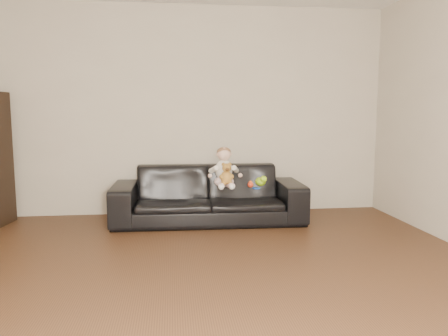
{
  "coord_description": "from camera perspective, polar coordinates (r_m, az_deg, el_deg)",
  "views": [
    {
      "loc": [
        -0.21,
        -2.8,
        1.28
      ],
      "look_at": [
        0.38,
        2.14,
        0.65
      ],
      "focal_mm": 35.0,
      "sensor_mm": 36.0,
      "label": 1
    }
  ],
  "objects": [
    {
      "name": "wall_back",
      "position": [
        5.55,
        -4.73,
        7.45
      ],
      "size": [
        5.0,
        0.0,
        5.0
      ],
      "primitive_type": "plane",
      "rotation": [
        1.57,
        0.0,
        0.0
      ],
      "color": "#BAB09C",
      "rests_on": "ground"
    },
    {
      "name": "teddy_bear",
      "position": [
        4.87,
        0.33,
        -0.79
      ],
      "size": [
        0.14,
        0.14,
        0.25
      ],
      "rotation": [
        0.0,
        0.0,
        0.06
      ],
      "color": "#A77730",
      "rests_on": "sofa"
    },
    {
      "name": "toy_rattle",
      "position": [
        5.0,
        3.48,
        -2.19
      ],
      "size": [
        0.08,
        0.08,
        0.07
      ],
      "primitive_type": "sphere",
      "rotation": [
        0.0,
        0.0,
        0.26
      ],
      "color": "red",
      "rests_on": "sofa"
    },
    {
      "name": "toy_green",
      "position": [
        5.12,
        4.79,
        -1.77
      ],
      "size": [
        0.17,
        0.19,
        0.1
      ],
      "primitive_type": "ellipsoid",
      "rotation": [
        0.0,
        0.0,
        0.4
      ],
      "color": "#9EDC19",
      "rests_on": "sofa"
    },
    {
      "name": "floor",
      "position": [
        3.08,
        -2.47,
        -17.26
      ],
      "size": [
        5.5,
        5.5,
        0.0
      ],
      "primitive_type": "plane",
      "color": "#462B18",
      "rests_on": "ground"
    },
    {
      "name": "baby",
      "position": [
        5.01,
        0.02,
        -0.2
      ],
      "size": [
        0.31,
        0.38,
        0.46
      ],
      "rotation": [
        0.0,
        0.0,
        0.02
      ],
      "color": "silver",
      "rests_on": "sofa"
    },
    {
      "name": "sofa",
      "position": [
        5.15,
        -2.05,
        -3.44
      ],
      "size": [
        2.23,
        0.91,
        0.65
      ],
      "primitive_type": "imported",
      "rotation": [
        0.0,
        0.0,
        -0.02
      ],
      "color": "black",
      "rests_on": "floor"
    },
    {
      "name": "toy_blue_disc",
      "position": [
        4.94,
        4.26,
        -2.64
      ],
      "size": [
        0.09,
        0.09,
        0.01
      ],
      "primitive_type": "cylinder",
      "rotation": [
        0.0,
        0.0,
        -0.03
      ],
      "color": "blue",
      "rests_on": "sofa"
    }
  ]
}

